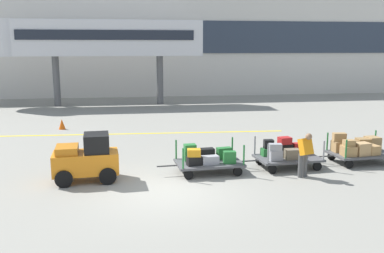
{
  "coord_description": "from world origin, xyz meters",
  "views": [
    {
      "loc": [
        -0.96,
        -12.42,
        4.4
      ],
      "look_at": [
        1.48,
        4.28,
        1.18
      ],
      "focal_mm": 39.4,
      "sensor_mm": 36.0,
      "label": 1
    }
  ],
  "objects_px": {
    "baggage_cart_lead": "(208,159)",
    "safety_cone_near": "(62,124)",
    "baggage_tug": "(87,159)",
    "baggage_cart_tail": "(358,148)",
    "baggage_cart_middle": "(285,153)",
    "baggage_handler": "(305,153)"
  },
  "relations": [
    {
      "from": "baggage_cart_middle",
      "to": "baggage_handler",
      "type": "height_order",
      "value": "baggage_handler"
    },
    {
      "from": "baggage_cart_middle",
      "to": "baggage_cart_tail",
      "type": "xyz_separation_m",
      "value": [
        2.99,
        0.2,
        0.03
      ]
    },
    {
      "from": "baggage_cart_middle",
      "to": "baggage_tug",
      "type": "bearing_deg",
      "value": -175.35
    },
    {
      "from": "baggage_cart_lead",
      "to": "baggage_handler",
      "type": "xyz_separation_m",
      "value": [
        3.15,
        -1.02,
        0.36
      ]
    },
    {
      "from": "baggage_cart_lead",
      "to": "baggage_cart_middle",
      "type": "relative_size",
      "value": 1.0
    },
    {
      "from": "baggage_cart_lead",
      "to": "safety_cone_near",
      "type": "relative_size",
      "value": 5.54
    },
    {
      "from": "baggage_handler",
      "to": "baggage_cart_tail",
      "type": "bearing_deg",
      "value": 27.69
    },
    {
      "from": "safety_cone_near",
      "to": "baggage_cart_middle",
      "type": "bearing_deg",
      "value": -43.12
    },
    {
      "from": "baggage_tug",
      "to": "baggage_cart_tail",
      "type": "relative_size",
      "value": 0.71
    },
    {
      "from": "baggage_cart_middle",
      "to": "baggage_cart_tail",
      "type": "bearing_deg",
      "value": 3.75
    },
    {
      "from": "baggage_tug",
      "to": "baggage_handler",
      "type": "distance_m",
      "value": 7.29
    },
    {
      "from": "baggage_cart_middle",
      "to": "baggage_cart_tail",
      "type": "distance_m",
      "value": 2.99
    },
    {
      "from": "baggage_handler",
      "to": "baggage_cart_lead",
      "type": "bearing_deg",
      "value": 162.08
    },
    {
      "from": "baggage_cart_lead",
      "to": "baggage_tug",
      "type": "bearing_deg",
      "value": -175.54
    },
    {
      "from": "baggage_cart_lead",
      "to": "baggage_cart_tail",
      "type": "xyz_separation_m",
      "value": [
        5.95,
        0.45,
        0.05
      ]
    },
    {
      "from": "baggage_cart_tail",
      "to": "safety_cone_near",
      "type": "relative_size",
      "value": 5.54
    },
    {
      "from": "baggage_cart_tail",
      "to": "baggage_cart_middle",
      "type": "bearing_deg",
      "value": -176.25
    },
    {
      "from": "baggage_cart_middle",
      "to": "baggage_cart_lead",
      "type": "bearing_deg",
      "value": -175.09
    },
    {
      "from": "baggage_tug",
      "to": "baggage_cart_lead",
      "type": "xyz_separation_m",
      "value": [
        4.1,
        0.32,
        -0.25
      ]
    },
    {
      "from": "baggage_cart_middle",
      "to": "safety_cone_near",
      "type": "height_order",
      "value": "baggage_cart_middle"
    },
    {
      "from": "baggage_cart_lead",
      "to": "baggage_cart_middle",
      "type": "distance_m",
      "value": 2.97
    },
    {
      "from": "baggage_cart_middle",
      "to": "safety_cone_near",
      "type": "xyz_separation_m",
      "value": [
        -9.28,
        8.69,
        -0.25
      ]
    }
  ]
}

